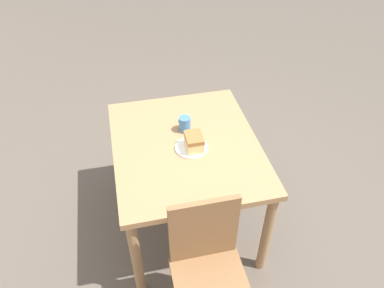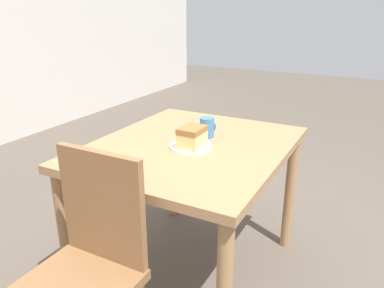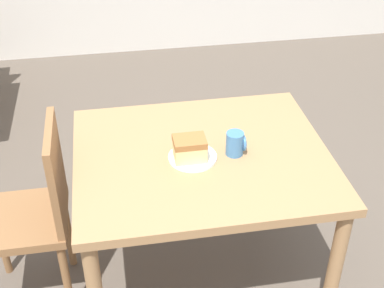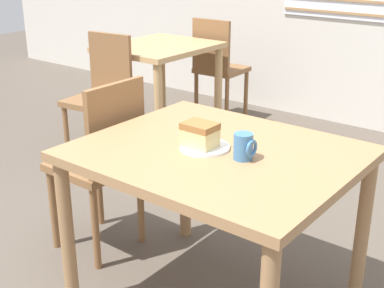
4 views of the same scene
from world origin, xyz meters
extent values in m
cube|color=#AD7F51|center=(-0.50, 2.98, 0.95)|extent=(1.19, 0.01, 0.02)
cube|color=#AD7F51|center=(-0.50, 2.98, 1.06)|extent=(1.19, 0.01, 0.02)
cube|color=#9E754C|center=(0.09, 0.28, 0.72)|extent=(1.06, 0.89, 0.04)
cylinder|color=#9E754C|center=(-0.39, -0.12, 0.35)|extent=(0.06, 0.06, 0.70)
cylinder|color=#9E754C|center=(-0.39, 0.68, 0.35)|extent=(0.06, 0.06, 0.70)
cylinder|color=#9E754C|center=(0.57, 0.68, 0.35)|extent=(0.06, 0.06, 0.70)
cube|color=tan|center=(-1.51, 1.76, 0.74)|extent=(0.71, 0.84, 0.04)
cylinder|color=tan|center=(-1.81, 1.39, 0.36)|extent=(0.06, 0.06, 0.72)
cylinder|color=tan|center=(-1.21, 1.39, 0.36)|extent=(0.06, 0.06, 0.72)
cylinder|color=tan|center=(-1.81, 2.13, 0.36)|extent=(0.06, 0.06, 0.72)
cylinder|color=tan|center=(-1.21, 2.13, 0.36)|extent=(0.06, 0.06, 0.72)
cube|color=brown|center=(-0.69, 0.32, 0.46)|extent=(0.38, 0.38, 0.04)
cylinder|color=brown|center=(-0.85, 0.48, 0.22)|extent=(0.04, 0.04, 0.44)
cylinder|color=brown|center=(-0.85, 0.16, 0.22)|extent=(0.04, 0.04, 0.44)
cylinder|color=brown|center=(-0.53, 0.48, 0.22)|extent=(0.04, 0.04, 0.44)
cylinder|color=brown|center=(-0.53, 0.16, 0.22)|extent=(0.04, 0.04, 0.44)
cube|color=brown|center=(-0.52, 0.32, 0.69)|extent=(0.03, 0.36, 0.43)
cube|color=brown|center=(-1.52, 1.09, 0.46)|extent=(0.42, 0.42, 0.04)
cylinder|color=brown|center=(-1.66, 0.92, 0.22)|extent=(0.04, 0.04, 0.44)
cylinder|color=brown|center=(-1.34, 0.95, 0.22)|extent=(0.04, 0.04, 0.44)
cylinder|color=brown|center=(-1.69, 1.23, 0.22)|extent=(0.04, 0.04, 0.44)
cylinder|color=brown|center=(-1.38, 1.27, 0.22)|extent=(0.04, 0.04, 0.44)
cube|color=brown|center=(-1.54, 1.26, 0.69)|extent=(0.36, 0.07, 0.43)
cube|color=brown|center=(-1.38, 2.43, 0.46)|extent=(0.39, 0.39, 0.04)
cylinder|color=brown|center=(-1.23, 2.59, 0.22)|extent=(0.04, 0.04, 0.44)
cylinder|color=brown|center=(-1.55, 2.58, 0.22)|extent=(0.04, 0.04, 0.44)
cylinder|color=brown|center=(-1.22, 2.28, 0.22)|extent=(0.04, 0.04, 0.44)
cylinder|color=brown|center=(-1.54, 2.27, 0.22)|extent=(0.04, 0.04, 0.44)
cube|color=brown|center=(-1.38, 2.26, 0.69)|extent=(0.36, 0.04, 0.43)
cylinder|color=white|center=(0.05, 0.25, 0.75)|extent=(0.20, 0.20, 0.01)
cube|color=#E0C67F|center=(0.03, 0.24, 0.79)|extent=(0.13, 0.10, 0.07)
cube|color=#936033|center=(0.03, 0.24, 0.84)|extent=(0.13, 0.10, 0.03)
cylinder|color=teal|center=(0.22, 0.26, 0.80)|extent=(0.07, 0.07, 0.10)
torus|color=teal|center=(0.26, 0.26, 0.80)|extent=(0.01, 0.07, 0.07)
camera|label=1|loc=(-1.61, 0.62, 2.26)|focal=35.00mm
camera|label=2|loc=(-1.41, -0.53, 1.37)|focal=35.00mm
camera|label=3|loc=(-0.26, -1.51, 2.04)|focal=50.00mm
camera|label=4|loc=(1.22, -1.33, 1.52)|focal=50.00mm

